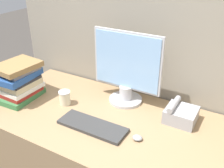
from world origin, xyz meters
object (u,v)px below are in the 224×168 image
(monitor, at_px, (126,72))
(mouse, at_px, (137,138))
(book_stack, at_px, (20,81))
(coffee_cup, at_px, (65,98))
(desk_telephone, at_px, (180,114))
(keyboard, at_px, (92,126))

(monitor, xyz_separation_m, mouse, (0.25, -0.35, -0.21))
(monitor, bearing_deg, book_stack, -153.51)
(coffee_cup, height_order, desk_telephone, desk_telephone)
(coffee_cup, bearing_deg, monitor, 35.89)
(book_stack, distance_m, desk_telephone, 1.10)
(book_stack, height_order, desk_telephone, book_stack)
(keyboard, relative_size, coffee_cup, 4.34)
(mouse, bearing_deg, desk_telephone, 62.67)
(monitor, bearing_deg, keyboard, -94.89)
(coffee_cup, bearing_deg, desk_telephone, 14.85)
(monitor, bearing_deg, mouse, -54.21)
(monitor, height_order, keyboard, monitor)
(desk_telephone, bearing_deg, monitor, 172.94)
(monitor, relative_size, mouse, 8.62)
(desk_telephone, bearing_deg, keyboard, -143.14)
(coffee_cup, distance_m, book_stack, 0.34)
(coffee_cup, relative_size, desk_telephone, 0.53)
(mouse, relative_size, book_stack, 0.18)
(monitor, xyz_separation_m, keyboard, (-0.03, -0.38, -0.21))
(mouse, relative_size, coffee_cup, 0.59)
(book_stack, bearing_deg, keyboard, -4.19)
(monitor, height_order, book_stack, monitor)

